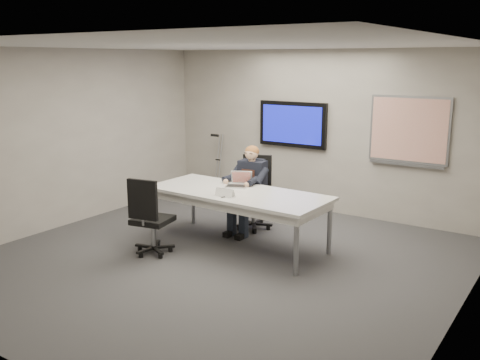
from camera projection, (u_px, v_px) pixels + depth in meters
The scene contains 16 objects.
floor at pixel (219, 261), 7.13m from camera, with size 6.00×6.00×0.02m, color #373739.
ceiling at pixel (216, 45), 6.51m from camera, with size 6.00×6.00×0.02m, color silver.
wall_back at pixel (319, 132), 9.26m from camera, with size 6.00×0.02×2.80m, color gray.
wall_front at pixel (3, 212), 4.39m from camera, with size 6.00×0.02×2.80m, color gray.
wall_left at pixel (64, 139), 8.45m from camera, with size 0.02×6.00×2.80m, color gray.
wall_right at pixel (466, 188), 5.20m from camera, with size 0.02×6.00×2.80m, color gray.
conference_table at pixel (238, 198), 7.55m from camera, with size 2.65×1.17×0.81m.
tv_display at pixel (293, 124), 9.46m from camera, with size 1.30×0.09×0.80m.
whiteboard at pixel (409, 131), 8.37m from camera, with size 1.25×0.08×1.10m.
office_chair_far at pixel (254, 206), 8.46m from camera, with size 0.69×0.69×1.15m.
office_chair_near at pixel (151, 231), 7.30m from camera, with size 0.61×0.61×1.09m.
seated_person at pixel (246, 198), 8.20m from camera, with size 0.43×0.74×1.34m.
crutch at pixel (218, 164), 10.37m from camera, with size 0.17×0.30×1.27m, color #A4A6AC, non-canonical shape.
laptop at pixel (239, 182), 7.84m from camera, with size 0.37×0.40×0.22m.
name_tent at pixel (225, 192), 7.26m from camera, with size 0.27×0.08×0.11m, color white, non-canonical shape.
pen at pixel (225, 197), 7.22m from camera, with size 0.01×0.01×0.15m, color black.
Camera 1 is at (3.97, -5.43, 2.63)m, focal length 40.00 mm.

